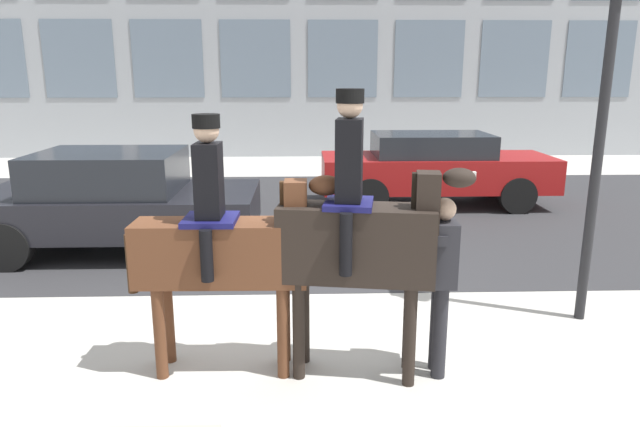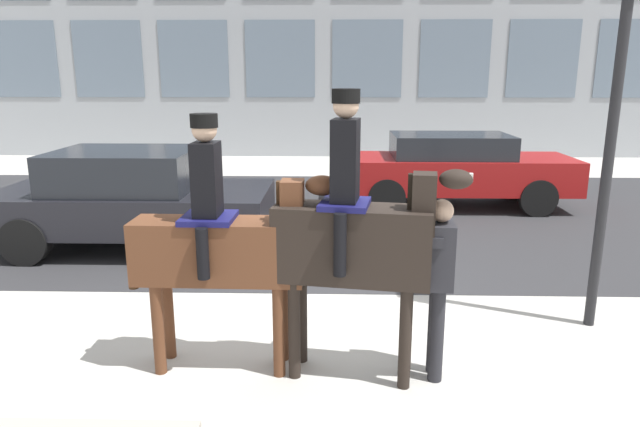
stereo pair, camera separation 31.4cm
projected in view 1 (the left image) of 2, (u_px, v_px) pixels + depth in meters
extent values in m
plane|color=#B2AFA8|center=(297.00, 310.00, 6.75)|extent=(80.00, 80.00, 0.00)
cube|color=#2D2D30|center=(299.00, 214.00, 11.36)|extent=(25.65, 8.50, 0.01)
cube|color=slate|center=(79.00, 59.00, 18.22)|extent=(2.26, 0.02, 2.43)
cube|color=slate|center=(168.00, 59.00, 18.31)|extent=(2.26, 0.02, 2.43)
cube|color=slate|center=(256.00, 59.00, 18.40)|extent=(2.26, 0.02, 2.43)
cube|color=slate|center=(343.00, 59.00, 18.48)|extent=(2.26, 0.02, 2.43)
cube|color=slate|center=(429.00, 59.00, 18.57)|extent=(2.26, 0.02, 2.43)
cube|color=slate|center=(514.00, 59.00, 18.65)|extent=(2.26, 0.02, 2.43)
cube|color=slate|center=(599.00, 59.00, 18.74)|extent=(2.26, 0.02, 2.43)
cube|color=#59331E|center=(221.00, 252.00, 5.15)|extent=(1.56, 0.47, 0.57)
cylinder|color=#59331E|center=(284.00, 319.00, 5.48)|extent=(0.11, 0.11, 0.87)
cylinder|color=#59331E|center=(283.00, 333.00, 5.18)|extent=(0.11, 0.11, 0.87)
cylinder|color=#59331E|center=(168.00, 319.00, 5.46)|extent=(0.11, 0.11, 0.87)
cylinder|color=#59331E|center=(160.00, 334.00, 5.16)|extent=(0.11, 0.11, 0.87)
cube|color=#59331E|center=(296.00, 212.00, 5.07)|extent=(0.20, 0.25, 0.57)
cube|color=#382314|center=(282.00, 210.00, 5.06)|extent=(0.04, 0.08, 0.52)
ellipsoid|color=#59331E|center=(326.00, 185.00, 5.01)|extent=(0.30, 0.20, 0.18)
cube|color=silver|center=(336.00, 183.00, 5.01)|extent=(0.11, 0.05, 0.07)
cylinder|color=#382314|center=(131.00, 264.00, 5.16)|extent=(0.09, 0.09, 0.55)
cube|color=#14144C|center=(211.00, 220.00, 5.07)|extent=(0.47, 0.49, 0.05)
cube|color=black|center=(209.00, 180.00, 4.99)|extent=(0.23, 0.32, 0.65)
sphere|color=#D1A889|center=(206.00, 130.00, 4.88)|extent=(0.22, 0.22, 0.22)
cylinder|color=black|center=(206.00, 121.00, 4.86)|extent=(0.24, 0.24, 0.12)
cylinder|color=black|center=(217.00, 238.00, 5.39)|extent=(0.11, 0.11, 0.46)
cylinder|color=black|center=(207.00, 256.00, 4.87)|extent=(0.11, 0.11, 0.46)
cube|color=black|center=(356.00, 243.00, 5.05)|extent=(1.43, 0.65, 0.68)
cylinder|color=black|center=(409.00, 322.00, 5.33)|extent=(0.11, 0.11, 0.92)
cylinder|color=black|center=(410.00, 337.00, 5.03)|extent=(0.11, 0.11, 0.92)
cylinder|color=black|center=(304.00, 317.00, 5.45)|extent=(0.11, 0.11, 0.92)
cylinder|color=black|center=(299.00, 331.00, 5.15)|extent=(0.11, 0.11, 0.92)
cube|color=black|center=(428.00, 204.00, 4.89)|extent=(0.24, 0.27, 0.55)
cube|color=black|center=(413.00, 201.00, 4.90)|extent=(0.05, 0.08, 0.49)
ellipsoid|color=black|center=(459.00, 178.00, 4.80)|extent=(0.31, 0.24, 0.17)
cube|color=silver|center=(470.00, 176.00, 4.79)|extent=(0.11, 0.07, 0.07)
cylinder|color=black|center=(275.00, 252.00, 5.16)|extent=(0.09, 0.09, 0.55)
cube|color=#14144C|center=(349.00, 204.00, 4.97)|extent=(0.48, 0.54, 0.05)
cube|color=black|center=(349.00, 160.00, 4.88)|extent=(0.27, 0.35, 0.71)
sphere|color=#D1A889|center=(350.00, 105.00, 4.77)|extent=(0.22, 0.22, 0.22)
cylinder|color=black|center=(350.00, 96.00, 4.75)|extent=(0.24, 0.24, 0.12)
cylinder|color=black|center=(351.00, 228.00, 5.30)|extent=(0.11, 0.11, 0.54)
cylinder|color=black|center=(346.00, 244.00, 4.78)|extent=(0.11, 0.11, 0.54)
cylinder|color=#232328|center=(440.00, 332.00, 5.17)|extent=(0.13, 0.13, 0.89)
cylinder|color=#232328|center=(437.00, 324.00, 5.33)|extent=(0.13, 0.13, 0.89)
cube|color=#232328|center=(442.00, 252.00, 5.07)|extent=(0.25, 0.41, 0.58)
sphere|color=#D1A889|center=(445.00, 209.00, 4.98)|extent=(0.20, 0.20, 0.20)
cube|color=#232328|center=(415.00, 240.00, 4.87)|extent=(0.55, 0.13, 0.09)
cone|color=orange|center=(374.00, 240.00, 4.88)|extent=(0.18, 0.06, 0.04)
cube|color=black|center=(119.00, 210.00, 8.89)|extent=(4.26, 1.98, 0.60)
cube|color=black|center=(109.00, 172.00, 8.74)|extent=(2.13, 1.74, 0.61)
cylinder|color=black|center=(195.00, 245.00, 8.12)|extent=(0.71, 0.24, 0.71)
cylinder|color=black|center=(214.00, 214.00, 9.88)|extent=(0.71, 0.24, 0.71)
cylinder|color=black|center=(7.00, 246.00, 8.04)|extent=(0.71, 0.24, 0.71)
cylinder|color=black|center=(60.00, 215.00, 9.80)|extent=(0.71, 0.24, 0.71)
cube|color=maroon|center=(436.00, 172.00, 11.98)|extent=(4.76, 1.74, 0.69)
cube|color=black|center=(431.00, 145.00, 11.84)|extent=(2.38, 1.53, 0.46)
cylinder|color=black|center=(518.00, 195.00, 11.33)|extent=(0.73, 0.21, 0.73)
cylinder|color=black|center=(492.00, 181.00, 12.89)|extent=(0.73, 0.21, 0.73)
cylinder|color=black|center=(370.00, 196.00, 11.24)|extent=(0.73, 0.21, 0.73)
cylinder|color=black|center=(362.00, 181.00, 12.80)|extent=(0.73, 0.21, 0.73)
cylinder|color=black|center=(597.00, 165.00, 6.12)|extent=(0.11, 0.11, 3.53)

